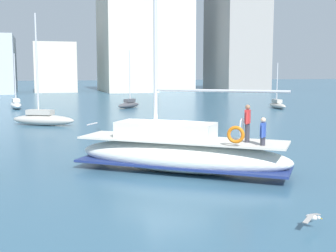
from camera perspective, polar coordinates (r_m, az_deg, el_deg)
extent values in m
plane|color=#38607A|center=(19.79, 0.31, -5.75)|extent=(400.00, 400.00, 0.00)
ellipsoid|color=white|center=(19.32, 1.71, -3.94)|extent=(9.12, 7.69, 1.40)
cube|color=navy|center=(19.38, 1.71, -4.86)|extent=(8.98, 7.59, 0.10)
cube|color=beige|center=(19.19, 1.72, -1.78)|extent=(8.62, 7.24, 0.08)
cube|color=white|center=(19.37, -0.30, -0.52)|extent=(4.46, 3.94, 0.70)
cylinder|color=#B7B7BC|center=(18.52, 6.70, 4.57)|extent=(4.68, 3.56, 0.12)
cylinder|color=silver|center=(20.93, -9.82, 0.27)|extent=(0.59, 0.76, 0.06)
torus|color=orange|center=(17.32, 8.79, -1.12)|extent=(0.64, 0.53, 0.70)
cylinder|color=#33333D|center=(18.43, 10.25, -0.87)|extent=(0.20, 0.20, 0.80)
cube|color=red|center=(18.35, 10.30, 1.23)|extent=(0.35, 0.38, 0.56)
sphere|color=#9E7051|center=(18.31, 10.32, 2.44)|extent=(0.20, 0.20, 0.20)
cylinder|color=red|center=(18.14, 10.17, 1.01)|extent=(0.09, 0.09, 0.50)
cylinder|color=red|center=(18.57, 10.41, 1.14)|extent=(0.09, 0.09, 0.50)
cylinder|color=#33333D|center=(17.81, 12.21, -1.93)|extent=(0.20, 0.20, 0.35)
cube|color=#3351AD|center=(17.75, 12.24, -0.48)|extent=(0.35, 0.38, 0.56)
sphere|color=beige|center=(17.70, 12.28, 0.77)|extent=(0.20, 0.20, 0.20)
cylinder|color=#3351AD|center=(17.54, 12.14, -0.73)|extent=(0.09, 0.09, 0.50)
cylinder|color=#3351AD|center=(17.97, 12.34, -0.55)|extent=(0.09, 0.09, 0.50)
torus|color=silver|center=(18.44, 9.53, -0.16)|extent=(0.50, 0.64, 0.76)
ellipsoid|color=#B7B2A8|center=(53.97, 14.03, 2.59)|extent=(1.56, 4.33, 0.68)
cube|color=#B7B2A8|center=(54.13, 13.96, 3.18)|extent=(0.87, 1.77, 0.40)
cylinder|color=silver|center=(54.13, 13.99, 5.47)|extent=(0.11, 0.11, 4.71)
ellipsoid|color=#B7B2A8|center=(37.33, -15.89, 0.75)|extent=(5.35, 3.88, 0.88)
cube|color=#B7B2A8|center=(37.40, -16.28, 1.74)|extent=(2.30, 1.83, 0.40)
cylinder|color=silver|center=(37.33, -16.68, 7.66)|extent=(0.14, 0.14, 8.14)
ellipsoid|color=white|center=(55.28, -19.15, 2.57)|extent=(1.83, 5.07, 0.80)
cube|color=white|center=(55.00, -19.15, 3.18)|extent=(1.02, 2.07, 0.40)
cylinder|color=silver|center=(54.77, -19.25, 5.94)|extent=(0.13, 0.13, 5.70)
ellipsoid|color=#4C4C51|center=(53.25, -5.13, 2.72)|extent=(3.70, 3.72, 0.69)
cube|color=#4C4C51|center=(53.39, -5.01, 3.31)|extent=(1.66, 1.66, 0.40)
cylinder|color=silver|center=(53.37, -4.98, 6.45)|extent=(0.11, 0.11, 6.25)
ellipsoid|color=silver|center=(13.20, 18.19, -11.20)|extent=(0.35, 0.40, 0.16)
sphere|color=silver|center=(13.13, 18.98, -11.20)|extent=(0.11, 0.11, 0.11)
cone|color=gold|center=(13.11, 19.24, -11.28)|extent=(0.07, 0.08, 0.04)
cube|color=#9E9993|center=(13.41, 18.59, -10.83)|extent=(0.49, 0.39, 0.13)
cube|color=#9E9993|center=(12.97, 17.79, -11.42)|extent=(0.49, 0.39, 0.13)
cube|color=beige|center=(98.59, -14.51, 7.37)|extent=(8.63, 10.72, 10.44)
cube|color=beige|center=(98.32, -5.52, 10.83)|extent=(10.42, 17.73, 21.63)
cube|color=silver|center=(104.27, -0.13, 11.88)|extent=(10.65, 10.04, 26.11)
cube|color=gray|center=(104.70, 8.86, 11.08)|extent=(10.38, 15.23, 23.57)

